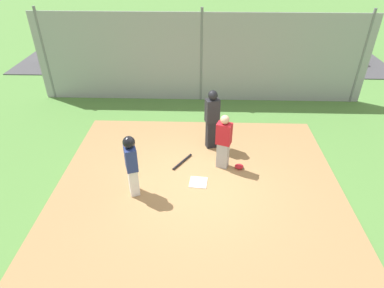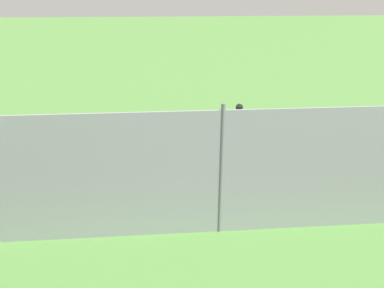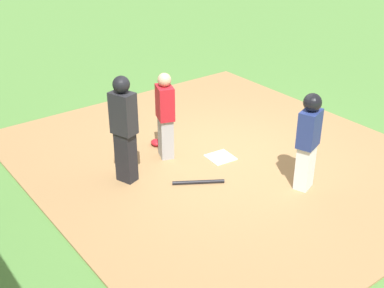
{
  "view_description": "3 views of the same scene",
  "coord_description": "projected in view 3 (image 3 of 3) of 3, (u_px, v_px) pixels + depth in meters",
  "views": [
    {
      "loc": [
        -0.06,
        6.51,
        5.42
      ],
      "look_at": [
        0.18,
        -0.45,
        0.92
      ],
      "focal_mm": 30.6,
      "sensor_mm": 36.0,
      "label": 1
    },
    {
      "loc": [
        -1.32,
        -12.76,
        5.68
      ],
      "look_at": [
        -0.37,
        -1.18,
        0.74
      ],
      "focal_mm": 34.56,
      "sensor_mm": 36.0,
      "label": 2
    },
    {
      "loc": [
        6.03,
        -5.19,
        4.35
      ],
      "look_at": [
        0.46,
        -0.98,
        0.79
      ],
      "focal_mm": 47.19,
      "sensor_mm": 36.0,
      "label": 3
    }
  ],
  "objects": [
    {
      "name": "umpire",
      "position": [
        124.0,
        127.0,
        7.93
      ],
      "size": [
        0.44,
        0.37,
        1.8
      ],
      "rotation": [
        0.0,
        0.0,
        1.9
      ],
      "color": "black",
      "rests_on": "dirt_infield"
    },
    {
      "name": "home_plate",
      "position": [
        221.0,
        157.0,
        9.03
      ],
      "size": [
        0.48,
        0.48,
        0.02
      ],
      "primitive_type": "cube",
      "rotation": [
        0.0,
        0.0,
        -0.1
      ],
      "color": "white",
      "rests_on": "dirt_infield"
    },
    {
      "name": "catcher_mask",
      "position": [
        157.0,
        143.0,
        9.44
      ],
      "size": [
        0.24,
        0.2,
        0.12
      ],
      "primitive_type": "ellipsoid",
      "color": "#B21923",
      "rests_on": "dirt_infield"
    },
    {
      "name": "catcher",
      "position": [
        165.0,
        115.0,
        8.73
      ],
      "size": [
        0.45,
        0.37,
        1.57
      ],
      "rotation": [
        0.0,
        0.0,
        1.22
      ],
      "color": "#9E9EA3",
      "rests_on": "dirt_infield"
    },
    {
      "name": "baseball_bat",
      "position": [
        198.0,
        182.0,
        8.23
      ],
      "size": [
        0.51,
        0.75,
        0.06
      ],
      "primitive_type": "cylinder",
      "rotation": [
        0.0,
        1.57,
        4.15
      ],
      "color": "black",
      "rests_on": "dirt_infield"
    },
    {
      "name": "dirt_infield",
      "position": [
        220.0,
        159.0,
        9.04
      ],
      "size": [
        7.2,
        6.4,
        0.03
      ],
      "primitive_type": "cube",
      "color": "#9E774C",
      "rests_on": "ground_plane"
    },
    {
      "name": "runner",
      "position": [
        309.0,
        136.0,
        7.74
      ],
      "size": [
        0.37,
        0.44,
        1.61
      ],
      "rotation": [
        0.0,
        0.0,
        3.48
      ],
      "color": "silver",
      "rests_on": "dirt_infield"
    },
    {
      "name": "ground_plane",
      "position": [
        220.0,
        159.0,
        9.05
      ],
      "size": [
        140.0,
        140.0,
        0.0
      ],
      "primitive_type": "plane",
      "color": "#51843D"
    }
  ]
}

